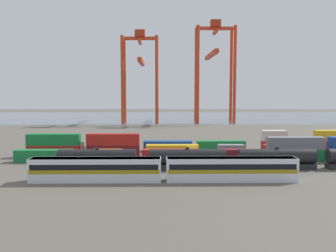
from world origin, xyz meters
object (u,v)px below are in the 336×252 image
(shipping_container_17, at_px, (168,146))
(gantry_crane_central, at_px, (214,62))
(passenger_train, at_px, (164,168))
(shipping_container_12, at_px, (172,150))
(freight_tank_row, at_px, (232,159))
(shipping_container_14, at_px, (289,150))
(gantry_crane_west, at_px, (140,68))
(shipping_container_13, at_px, (231,150))

(shipping_container_17, bearing_deg, gantry_crane_central, 75.21)
(passenger_train, bearing_deg, shipping_container_12, 85.06)
(passenger_train, bearing_deg, freight_tank_row, 35.38)
(gantry_crane_central, bearing_deg, shipping_container_14, -87.87)
(shipping_container_17, bearing_deg, freight_tank_row, -61.41)
(gantry_crane_central, bearing_deg, gantry_crane_west, -178.61)
(freight_tank_row, xyz_separation_m, shipping_container_13, (2.60, 15.10, -0.70))
(shipping_container_17, distance_m, gantry_crane_west, 96.32)
(passenger_train, relative_size, shipping_container_17, 3.64)
(freight_tank_row, xyz_separation_m, shipping_container_17, (-12.00, 22.01, -0.70))
(passenger_train, bearing_deg, shipping_container_13, 57.18)
(gantry_crane_central, bearing_deg, shipping_container_17, -104.79)
(shipping_container_14, relative_size, gantry_crane_central, 0.24)
(shipping_container_12, bearing_deg, shipping_container_14, 0.00)
(shipping_container_12, relative_size, shipping_container_13, 2.00)
(gantry_crane_central, bearing_deg, shipping_container_12, -103.30)
(shipping_container_13, distance_m, shipping_container_14, 13.66)
(freight_tank_row, bearing_deg, shipping_container_12, 126.22)
(shipping_container_14, bearing_deg, shipping_container_17, 166.26)
(freight_tank_row, xyz_separation_m, shipping_container_12, (-11.06, 15.10, -0.70))
(gantry_crane_west, bearing_deg, shipping_container_12, -82.52)
(shipping_container_13, bearing_deg, gantry_crane_west, 105.07)
(shipping_container_13, distance_m, gantry_crane_west, 105.65)
(shipping_container_13, relative_size, shipping_container_14, 0.50)
(gantry_crane_west, distance_m, gantry_crane_central, 36.73)
(shipping_container_12, bearing_deg, shipping_container_13, 0.00)
(shipping_container_14, distance_m, gantry_crane_west, 109.90)
(shipping_container_14, xyz_separation_m, gantry_crane_west, (-40.31, 98.99, 25.55))
(shipping_container_12, relative_size, shipping_container_14, 1.00)
(shipping_container_12, bearing_deg, passenger_train, -94.94)
(shipping_container_17, distance_m, gantry_crane_central, 100.30)
(shipping_container_12, xyz_separation_m, gantry_crane_central, (23.60, 99.88, 28.55))
(passenger_train, distance_m, shipping_container_13, 29.11)
(shipping_container_14, distance_m, shipping_container_17, 29.09)
(shipping_container_17, bearing_deg, gantry_crane_west, 97.46)
(gantry_crane_west, xyz_separation_m, gantry_crane_central, (36.59, 0.89, 3.00))
(passenger_train, height_order, shipping_container_17, passenger_train)
(gantry_crane_west, bearing_deg, shipping_container_14, -67.85)
(shipping_container_14, height_order, gantry_crane_west, gantry_crane_west)
(freight_tank_row, height_order, shipping_container_17, freight_tank_row)
(passenger_train, bearing_deg, shipping_container_14, 39.72)
(passenger_train, relative_size, shipping_container_14, 3.64)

